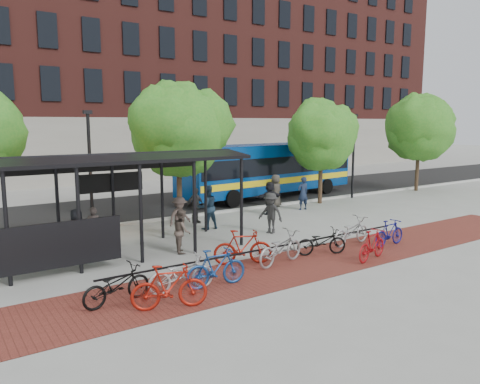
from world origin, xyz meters
TOP-DOWN VIEW (x-y plane):
  - ground at (0.00, 0.00)m, footprint 160.00×160.00m
  - asphalt_street at (0.00, 8.00)m, footprint 160.00×8.00m
  - curb at (0.00, 4.00)m, footprint 160.00×0.25m
  - brick_strip at (-2.00, -5.00)m, footprint 24.00×3.00m
  - bike_rack_rail at (-3.30, -4.10)m, footprint 12.00×0.05m
  - building_brick at (10.00, 26.00)m, footprint 55.00×14.00m
  - bus_shelter at (-8.13, -0.48)m, footprint 10.60×3.07m
  - tree_b at (-2.90, 3.35)m, footprint 5.15×4.20m
  - tree_c at (6.09, 3.35)m, footprint 4.66×3.80m
  - tree_d at (15.10, 3.35)m, footprint 5.39×4.40m
  - lamp_post_left at (-7.00, 3.60)m, footprint 0.35×0.20m
  - lamp_post_right at (9.00, 3.60)m, footprint 0.35×0.20m
  - bus at (4.85, 6.66)m, footprint 12.42×3.83m
  - bike_0 at (-8.93, -4.87)m, footprint 1.98×0.97m
  - bike_1 at (-7.96, -5.94)m, footprint 1.99×1.14m
  - bike_2 at (-7.16, -5.00)m, footprint 1.97×0.84m
  - bike_3 at (-6.17, -5.23)m, footprint 1.89×0.69m
  - bike_5 at (-4.34, -3.89)m, footprint 1.99×1.31m
  - bike_6 at (-3.30, -4.57)m, footprint 2.20×1.16m
  - bike_8 at (-1.41, -4.53)m, footprint 1.92×1.24m
  - bike_9 at (-0.44, -5.95)m, footprint 1.83×0.90m
  - bike_10 at (0.48, -4.17)m, footprint 2.10×0.93m
  - bike_11 at (1.55, -5.10)m, footprint 1.71×0.57m
  - pedestrian_0 at (-8.43, 0.70)m, footprint 0.90×0.89m
  - pedestrian_1 at (-7.79, 0.79)m, footprint 0.66×0.54m
  - pedestrian_2 at (-2.71, 1.22)m, footprint 0.97×0.77m
  - pedestrian_3 at (-4.34, 0.64)m, footprint 1.19×0.86m
  - pedestrian_4 at (-2.57, 2.56)m, footprint 1.03×0.57m
  - pedestrian_5 at (1.58, 2.32)m, footprint 1.59×0.61m
  - pedestrian_6 at (3.14, 3.80)m, footprint 0.98×0.75m
  - pedestrian_7 at (3.83, 2.34)m, footprint 0.69×0.49m
  - pedestrian_8 at (-5.34, -1.50)m, footprint 0.83×0.92m
  - pedestrian_9 at (-0.91, -0.96)m, footprint 1.00×1.27m

SIDE VIEW (x-z plane):
  - ground at x=0.00m, z-range 0.00..0.00m
  - bike_rack_rail at x=-3.30m, z-range -0.47..0.47m
  - brick_strip at x=-2.00m, z-range 0.00..0.01m
  - asphalt_street at x=0.00m, z-range 0.00..0.01m
  - curb at x=0.00m, z-range 0.00..0.12m
  - bike_8 at x=-1.41m, z-range 0.00..0.95m
  - bike_0 at x=-8.93m, z-range 0.00..0.99m
  - bike_2 at x=-7.16m, z-range 0.00..1.01m
  - bike_11 at x=1.55m, z-range 0.00..1.01m
  - bike_9 at x=-0.44m, z-range 0.00..1.06m
  - bike_10 at x=0.48m, z-range 0.00..1.07m
  - bike_6 at x=-3.30m, z-range 0.00..1.10m
  - bike_3 at x=-6.17m, z-range 0.00..1.11m
  - bike_1 at x=-7.96m, z-range 0.00..1.16m
  - bike_5 at x=-4.34m, z-range 0.00..1.16m
  - pedestrian_8 at x=-5.34m, z-range 0.00..1.57m
  - pedestrian_1 at x=-7.79m, z-range 0.00..1.57m
  - pedestrian_0 at x=-8.43m, z-range 0.00..1.57m
  - pedestrian_3 at x=-4.34m, z-range 0.00..1.65m
  - pedestrian_4 at x=-2.57m, z-range 0.00..1.65m
  - pedestrian_5 at x=1.58m, z-range 0.00..1.68m
  - pedestrian_9 at x=-0.91m, z-range 0.00..1.73m
  - pedestrian_7 at x=3.83m, z-range 0.00..1.77m
  - pedestrian_6 at x=3.14m, z-range 0.00..1.80m
  - pedestrian_2 at x=-2.71m, z-range 0.00..1.94m
  - bus at x=4.85m, z-range 0.24..3.55m
  - lamp_post_left at x=-7.00m, z-range 0.18..5.31m
  - lamp_post_right at x=9.00m, z-range 0.18..5.31m
  - bus_shelter at x=-8.13m, z-range 1.20..4.80m
  - tree_c at x=6.09m, z-range 1.09..7.02m
  - tree_b at x=-2.90m, z-range 1.22..7.69m
  - tree_d at x=15.10m, z-range 1.19..7.74m
  - building_brick at x=10.00m, z-range 0.00..20.00m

